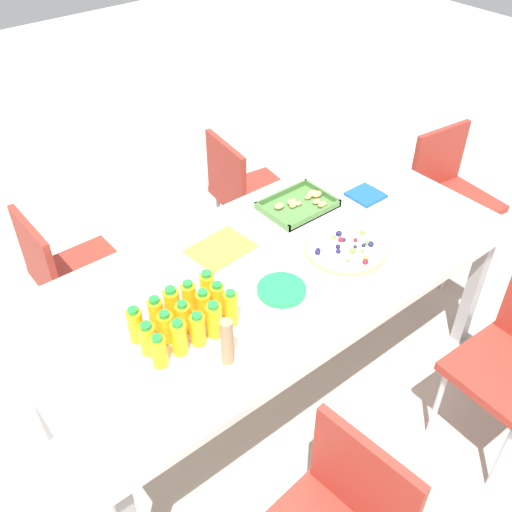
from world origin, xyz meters
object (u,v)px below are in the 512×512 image
juice_bottle_2 (198,329)px  plate_stack (282,290)px  party_table (274,276)px  chair_far_left (68,272)px  juice_bottle_14 (207,287)px  cardboard_tube (227,342)px  juice_bottle_1 (179,338)px  chair_end (449,190)px  juice_bottle_8 (204,307)px  juice_bottle_9 (218,299)px  chair_far_right (245,191)px  juice_bottle_6 (166,327)px  juice_bottle_5 (148,339)px  juice_bottle_0 (159,351)px  juice_bottle_3 (214,320)px  juice_bottle_11 (156,314)px  napkin_stack (366,195)px  juice_bottle_13 (189,297)px  paper_folder (221,249)px  juice_bottle_10 (136,325)px  snack_tray (299,204)px  juice_bottle_7 (183,318)px  juice_bottle_12 (173,305)px  fruit_pizza (345,247)px  juice_bottle_4 (231,308)px

juice_bottle_2 → plate_stack: 0.40m
party_table → chair_far_left: bearing=126.6°
party_table → juice_bottle_14: bearing=179.9°
chair_far_left → cardboard_tube: size_ratio=4.39×
juice_bottle_1 → chair_end: bearing=7.4°
juice_bottle_8 → juice_bottle_9: 0.07m
chair_far_right → juice_bottle_6: 1.41m
juice_bottle_5 → juice_bottle_0: bearing=-91.1°
juice_bottle_3 → juice_bottle_11: bearing=133.4°
juice_bottle_5 → juice_bottle_2: bearing=-25.6°
juice_bottle_11 → juice_bottle_9: bearing=-18.8°
juice_bottle_9 → napkin_stack: (1.01, 0.19, -0.06)m
juice_bottle_13 → paper_folder: (0.31, 0.22, -0.06)m
cardboard_tube → juice_bottle_10: bearing=123.5°
juice_bottle_8 → snack_tray: juice_bottle_8 is taller
snack_tray → plate_stack: bearing=-139.0°
chair_far_left → juice_bottle_7: (0.10, -0.87, 0.31)m
juice_bottle_12 → cardboard_tube: size_ratio=0.79×
cardboard_tube → juice_bottle_5: bearing=131.5°
cardboard_tube → juice_bottle_11: bearing=110.1°
juice_bottle_3 → juice_bottle_8: size_ratio=1.00×
juice_bottle_12 → juice_bottle_1: bearing=-115.1°
juice_bottle_7 → juice_bottle_13: juice_bottle_13 is taller
juice_bottle_1 → juice_bottle_5: juice_bottle_1 is taller
juice_bottle_2 → juice_bottle_6: bearing=134.3°
chair_far_left → plate_stack: (0.51, -0.93, 0.26)m
juice_bottle_8 → cardboard_tube: bearing=-103.2°
juice_bottle_14 → paper_folder: (0.22, 0.22, -0.06)m
juice_bottle_3 → juice_bottle_11: (-0.14, 0.15, 0.00)m
chair_end → juice_bottle_9: size_ratio=5.71×
juice_bottle_0 → juice_bottle_9: bearing=14.2°
juice_bottle_5 → fruit_pizza: bearing=-2.0°
cardboard_tube → chair_far_right: bearing=49.6°
chair_far_left → juice_bottle_13: bearing=12.2°
party_table → juice_bottle_2: juice_bottle_2 is taller
chair_end → juice_bottle_14: size_ratio=5.93×
paper_folder → party_table: bearing=-64.2°
juice_bottle_5 → fruit_pizza: size_ratio=0.38×
juice_bottle_7 → juice_bottle_8: bearing=-4.4°
juice_bottle_5 → chair_far_left: bearing=86.7°
chair_end → juice_bottle_6: (-1.95, -0.18, 0.31)m
juice_bottle_11 → snack_tray: 0.96m
juice_bottle_6 → juice_bottle_12: juice_bottle_12 is taller
juice_bottle_11 → napkin_stack: (1.23, 0.12, -0.06)m
juice_bottle_8 → chair_far_left: bearing=101.8°
juice_bottle_7 → napkin_stack: bearing=9.2°
juice_bottle_1 → juice_bottle_4: bearing=0.5°
juice_bottle_6 → juice_bottle_13: 0.17m
chair_end → cardboard_tube: 1.91m
juice_bottle_7 → fruit_pizza: bearing=-2.7°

